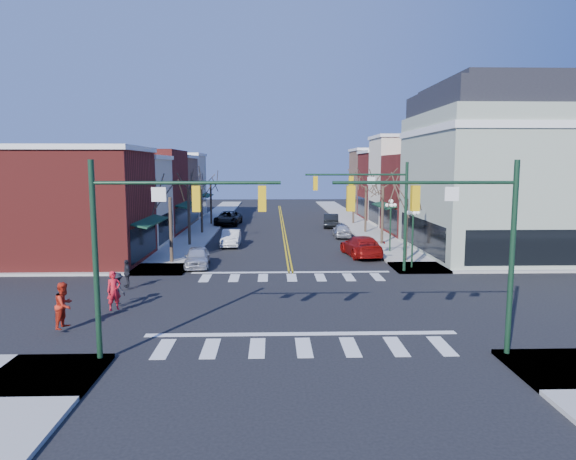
{
  "coord_description": "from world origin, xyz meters",
  "views": [
    {
      "loc": [
        -1.19,
        -25.27,
        7.02
      ],
      "look_at": [
        -0.18,
        7.85,
        2.8
      ],
      "focal_mm": 32.0,
      "sensor_mm": 36.0,
      "label": 1
    }
  ],
  "objects": [
    {
      "name": "bldg_right_brick_a",
      "position": [
        15.5,
        25.75,
        4.0
      ],
      "size": [
        10.0,
        8.5,
        8.0
      ],
      "primitive_type": "cube",
      "color": "maroon",
      "rests_on": "ground"
    },
    {
      "name": "tree_left_a",
      "position": [
        -8.4,
        11.0,
        2.38
      ],
      "size": [
        0.24,
        0.24,
        4.76
      ],
      "primitive_type": "cylinder",
      "color": "#382B21",
      "rests_on": "ground"
    },
    {
      "name": "tree_right_a",
      "position": [
        8.4,
        11.0,
        2.31
      ],
      "size": [
        0.24,
        0.24,
        4.62
      ],
      "primitive_type": "cylinder",
      "color": "#382B21",
      "rests_on": "ground"
    },
    {
      "name": "tree_right_b",
      "position": [
        8.4,
        19.0,
        2.59
      ],
      "size": [
        0.24,
        0.24,
        5.18
      ],
      "primitive_type": "cylinder",
      "color": "#382B21",
      "rests_on": "ground"
    },
    {
      "name": "victorian_corner",
      "position": [
        16.5,
        14.5,
        6.66
      ],
      "size": [
        12.25,
        14.25,
        13.3
      ],
      "color": "#9AA68F",
      "rests_on": "ground"
    },
    {
      "name": "bldg_left_stucco_a",
      "position": [
        -15.5,
        19.5,
        3.75
      ],
      "size": [
        10.0,
        7.0,
        7.5
      ],
      "primitive_type": "cube",
      "color": "beige",
      "rests_on": "ground"
    },
    {
      "name": "lamppost_midblock",
      "position": [
        8.2,
        15.0,
        2.96
      ],
      "size": [
        0.36,
        0.36,
        4.33
      ],
      "color": "#14331E",
      "rests_on": "ground"
    },
    {
      "name": "pedestrian_dark_b",
      "position": [
        -8.88,
        -0.21,
        0.95
      ],
      "size": [
        1.17,
        1.11,
        1.59
      ],
      "primitive_type": "imported",
      "rotation": [
        0.0,
        0.0,
        2.45
      ],
      "color": "black",
      "rests_on": "sidewalk_left"
    },
    {
      "name": "car_left_mid",
      "position": [
        -4.8,
        18.87,
        0.71
      ],
      "size": [
        1.51,
        4.3,
        1.42
      ],
      "primitive_type": "imported",
      "rotation": [
        0.0,
        0.0,
        0.0
      ],
      "color": "silver",
      "rests_on": "ground"
    },
    {
      "name": "pedestrian_red_b",
      "position": [
        -10.0,
        -3.93,
        1.14
      ],
      "size": [
        0.92,
        1.09,
        1.98
      ],
      "primitive_type": "imported",
      "rotation": [
        0.0,
        0.0,
        1.38
      ],
      "color": "red",
      "rests_on": "sidewalk_left"
    },
    {
      "name": "bldg_right_stucco",
      "position": [
        15.5,
        33.5,
        5.0
      ],
      "size": [
        10.0,
        7.0,
        10.0
      ],
      "primitive_type": "cube",
      "color": "beige",
      "rests_on": "ground"
    },
    {
      "name": "tree_right_c",
      "position": [
        8.4,
        27.0,
        2.42
      ],
      "size": [
        0.24,
        0.24,
        4.83
      ],
      "primitive_type": "cylinder",
      "color": "#382B21",
      "rests_on": "ground"
    },
    {
      "name": "car_right_mid",
      "position": [
        5.54,
        23.89,
        0.68
      ],
      "size": [
        1.74,
        4.05,
        1.36
      ],
      "primitive_type": "imported",
      "rotation": [
        0.0,
        0.0,
        3.11
      ],
      "color": "silver",
      "rests_on": "ground"
    },
    {
      "name": "lamppost_corner",
      "position": [
        8.2,
        8.5,
        2.96
      ],
      "size": [
        0.36,
        0.36,
        4.33
      ],
      "color": "#14331E",
      "rests_on": "ground"
    },
    {
      "name": "pedestrian_red_a",
      "position": [
        -8.74,
        -1.25,
        1.09
      ],
      "size": [
        0.81,
        0.77,
        1.87
      ],
      "primitive_type": "imported",
      "rotation": [
        0.0,
        0.0,
        0.66
      ],
      "color": "red",
      "rests_on": "sidewalk_left"
    },
    {
      "name": "bldg_right_tan",
      "position": [
        15.5,
        49.0,
        4.5
      ],
      "size": [
        10.0,
        8.0,
        9.0
      ],
      "primitive_type": "cube",
      "color": "#9D7256",
      "rests_on": "ground"
    },
    {
      "name": "traffic_mast_far_right",
      "position": [
        5.55,
        7.4,
        4.71
      ],
      "size": [
        6.6,
        0.28,
        7.2
      ],
      "color": "#14331E",
      "rests_on": "ground"
    },
    {
      "name": "car_right_near",
      "position": [
        5.64,
        13.56,
        0.8
      ],
      "size": [
        2.89,
        5.75,
        1.6
      ],
      "primitive_type": "imported",
      "rotation": [
        0.0,
        0.0,
        3.26
      ],
      "color": "maroon",
      "rests_on": "ground"
    },
    {
      "name": "bldg_left_tan",
      "position": [
        -15.5,
        35.75,
        3.9
      ],
      "size": [
        10.0,
        7.5,
        7.8
      ],
      "primitive_type": "cube",
      "color": "#9D7256",
      "rests_on": "ground"
    },
    {
      "name": "sidewalk_left",
      "position": [
        -8.75,
        20.0,
        0.07
      ],
      "size": [
        3.5,
        70.0,
        0.15
      ],
      "primitive_type": "cube",
      "color": "#9E9B93",
      "rests_on": "ground"
    },
    {
      "name": "traffic_mast_near_right",
      "position": [
        5.55,
        -7.4,
        4.71
      ],
      "size": [
        6.6,
        0.28,
        7.2
      ],
      "color": "#14331E",
      "rests_on": "ground"
    },
    {
      "name": "bldg_left_brick_a",
      "position": [
        -15.5,
        11.75,
        4.0
      ],
      "size": [
        10.0,
        8.5,
        8.0
      ],
      "primitive_type": "cube",
      "color": "maroon",
      "rests_on": "ground"
    },
    {
      "name": "tree_left_d",
      "position": [
        -8.4,
        35.0,
        2.45
      ],
      "size": [
        0.24,
        0.24,
        4.9
      ],
      "primitive_type": "cylinder",
      "color": "#382B21",
      "rests_on": "ground"
    },
    {
      "name": "bldg_right_brick_b",
      "position": [
        15.5,
        41.0,
        4.25
      ],
      "size": [
        10.0,
        8.0,
        8.5
      ],
      "primitive_type": "cube",
      "color": "maroon",
      "rests_on": "ground"
    },
    {
      "name": "bldg_left_brick_b",
      "position": [
        -15.5,
        27.5,
        4.25
      ],
      "size": [
        10.0,
        9.0,
        8.5
      ],
      "primitive_type": "cube",
      "color": "maroon",
      "rests_on": "ground"
    },
    {
      "name": "tree_left_b",
      "position": [
        -8.4,
        19.0,
        2.52
      ],
      "size": [
        0.24,
        0.24,
        5.04
      ],
      "primitive_type": "cylinder",
      "color": "#382B21",
      "rests_on": "ground"
    },
    {
      "name": "car_left_near",
      "position": [
        -6.4,
        9.77,
        0.69
      ],
      "size": [
        1.98,
        4.2,
        1.39
      ],
      "primitive_type": "imported",
      "rotation": [
        0.0,
        0.0,
        0.08
      ],
      "color": "silver",
      "rests_on": "ground"
    },
    {
      "name": "car_left_far",
      "position": [
        -6.4,
        34.68,
        0.81
      ],
      "size": [
        3.16,
        6.0,
        1.61
      ],
      "primitive_type": "imported",
      "rotation": [
        0.0,
        0.0,
        -0.09
      ],
      "color": "black",
      "rests_on": "ground"
    },
    {
      "name": "bldg_left_stucco_b",
      "position": [
        -15.5,
        43.5,
        4.1
      ],
      "size": [
        10.0,
        8.0,
        8.2
      ],
      "primitive_type": "cube",
      "color": "beige",
      "rests_on": "ground"
    },
    {
      "name": "car_right_far",
      "position": [
        5.45,
        32.31,
        0.77
      ],
      "size": [
        2.12,
        4.81,
        1.54
      ],
      "primitive_type": "imported",
      "rotation": [
        0.0,
        0.0,
        3.03
      ],
      "color": "black",
      "rests_on": "ground"
    },
    {
      "name": "sidewalk_right",
      "position": [
        8.75,
        20.0,
        0.07
      ],
      "size": [
        3.5,
        70.0,
        0.15
      ],
      "primitive_type": "cube",
      "color": "#9E9B93",
      "rests_on": "ground"
    },
    {
      "name": "tree_left_c",
      "position": [
        -8.4,
        27.0,
        2.27
      ],
      "size": [
        0.24,
        0.24,
        4.55
      ],
      "primitive_type": "cylinder",
      "color": "#382B21",
      "rests_on": "ground"
    },
    {
      "name": "traffic_mast_near_left",
      "position": [
        -5.55,
        -7.4,
        4.71
      ],
      "size": [
        6.6,
        0.28,
        7.2
      ],
      "color": "#14331E",
      "rests_on": "ground"
    },
    {
      "name": "pedestrian_dark_a",
      "position": [
        -9.43,
        3.39,
        0.93
      ],
      "size": [
        0.79,
        0.98,
        1.56
      ],
      "primitive_type": "imported",
      "rotation": [
        0.0,
        0.0,
        -1.04
      ],
      "color": "black",
      "rests_on": "sidewalk_left"
    },
    {
      "name": "ground",
      "position": [
        0.0,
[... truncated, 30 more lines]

